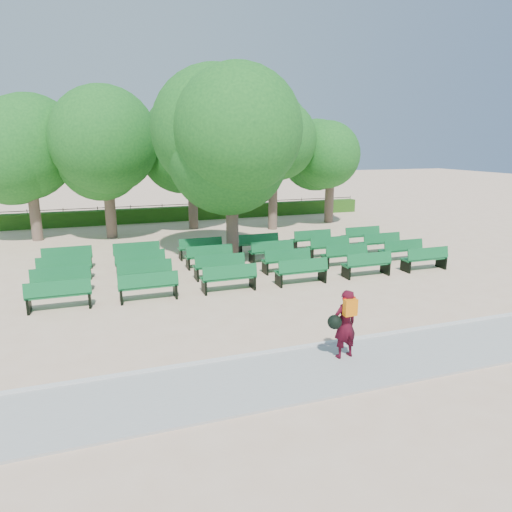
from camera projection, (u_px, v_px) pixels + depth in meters
The scene contains 9 objects.
ground at pixel (242, 279), 17.14m from camera, with size 120.00×120.00×0.00m, color #DAB291.
paving at pixel (340, 367), 10.34m from camera, with size 30.00×2.20×0.06m, color #A3A4A0.
curb at pixel (317, 345), 11.39m from camera, with size 30.00×0.12×0.10m, color silver.
hedge at pixel (179, 214), 29.87m from camera, with size 26.00×0.70×0.90m, color #285816.
fence at pixel (178, 220), 30.35m from camera, with size 26.00×0.10×1.02m, color black, non-canonical shape.
tree_line at pixel (191, 231), 26.31m from camera, with size 21.80×6.80×7.04m, color #1D691F, non-canonical shape.
bench_array at pixel (246, 267), 18.38m from camera, with size 1.93×0.71×1.20m.
tree_among at pixel (231, 147), 18.54m from camera, with size 5.16×5.16×7.14m.
person at pixel (344, 323), 10.54m from camera, with size 0.80×0.50×1.65m.
Camera 1 is at (-4.87, -15.69, 4.97)m, focal length 32.00 mm.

